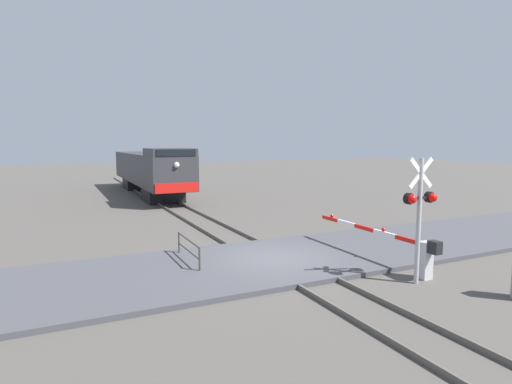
% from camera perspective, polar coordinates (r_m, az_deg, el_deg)
% --- Properties ---
extents(ground_plane, '(160.00, 160.00, 0.00)m').
position_cam_1_polar(ground_plane, '(15.34, 2.69, -9.53)').
color(ground_plane, '#514C47').
extents(rail_track_left, '(0.08, 80.00, 0.15)m').
position_cam_1_polar(rail_track_left, '(15.01, 0.24, -9.60)').
color(rail_track_left, '#59544C').
rests_on(rail_track_left, ground_plane).
extents(rail_track_right, '(0.08, 80.00, 0.15)m').
position_cam_1_polar(rail_track_right, '(15.66, 5.03, -8.92)').
color(rail_track_right, '#59544C').
rests_on(rail_track_right, ground_plane).
extents(road_surface, '(36.00, 5.56, 0.16)m').
position_cam_1_polar(road_surface, '(15.32, 2.69, -9.24)').
color(road_surface, '#47474C').
rests_on(road_surface, ground_plane).
extents(locomotive, '(3.02, 17.94, 3.92)m').
position_cam_1_polar(locomotive, '(35.82, -14.31, 2.98)').
color(locomotive, black).
rests_on(locomotive, ground_plane).
extents(crossing_signal, '(1.18, 0.33, 3.87)m').
position_cam_1_polar(crossing_signal, '(13.47, 21.46, -1.86)').
color(crossing_signal, '#ADADB2').
rests_on(crossing_signal, ground_plane).
extents(crossing_gate, '(0.36, 6.13, 1.31)m').
position_cam_1_polar(crossing_gate, '(14.88, 19.78, -7.17)').
color(crossing_gate, silver).
rests_on(crossing_gate, ground_plane).
extents(guard_railing, '(0.08, 2.58, 0.95)m').
position_cam_1_polar(guard_railing, '(14.98, -9.17, -7.56)').
color(guard_railing, '#4C4742').
rests_on(guard_railing, ground_plane).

